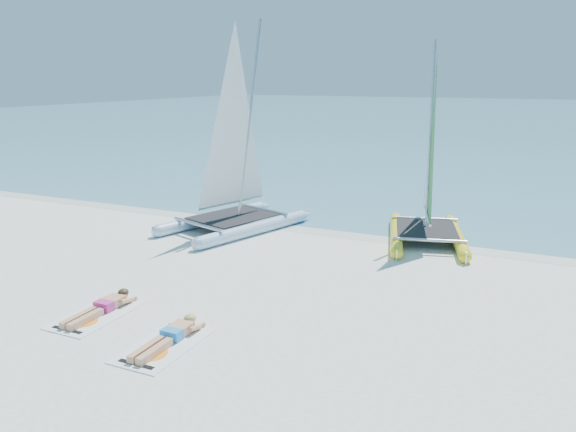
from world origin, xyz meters
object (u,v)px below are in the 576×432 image
object	(u,v)px
catamaran_blue	(234,167)
towel_b	(164,345)
catamaran_yellow	(429,175)
towel_a	(96,315)
sunbather_a	(103,307)
sunbather_b	(170,335)

from	to	relation	value
catamaran_blue	towel_b	bearing A→B (deg)	-51.21
catamaran_blue	towel_b	world-z (taller)	catamaran_blue
catamaran_blue	catamaran_yellow	world-z (taller)	catamaran_blue
towel_a	sunbather_a	world-z (taller)	sunbather_a
towel_b	sunbather_b	world-z (taller)	sunbather_b
towel_a	towel_b	distance (m)	2.07
catamaran_blue	sunbather_b	xyz separation A→B (m)	(2.79, -7.18, -1.82)
catamaran_blue	towel_a	distance (m)	7.19
catamaran_yellow	sunbather_a	world-z (taller)	catamaran_yellow
towel_a	sunbather_b	size ratio (longest dim) A/B	1.07
towel_a	towel_b	xyz separation A→B (m)	(2.01, -0.49, 0.00)
towel_a	sunbather_b	bearing A→B (deg)	-8.44
catamaran_blue	sunbather_a	size ratio (longest dim) A/B	3.77
catamaran_yellow	sunbather_a	xyz separation A→B (m)	(-4.77, -8.25, -1.72)
catamaran_blue	sunbather_b	bearing A→B (deg)	-50.70
towel_a	sunbather_b	xyz separation A→B (m)	(2.01, -0.30, 0.11)
catamaran_blue	towel_b	xyz separation A→B (m)	(2.79, -7.38, -1.93)
sunbather_b	catamaran_yellow	bearing A→B (deg)	72.46
sunbather_a	sunbather_b	world-z (taller)	same
catamaran_blue	towel_a	bearing A→B (deg)	-65.48
sunbather_a	sunbather_b	bearing A→B (deg)	-13.70
towel_b	catamaran_blue	bearing A→B (deg)	110.74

